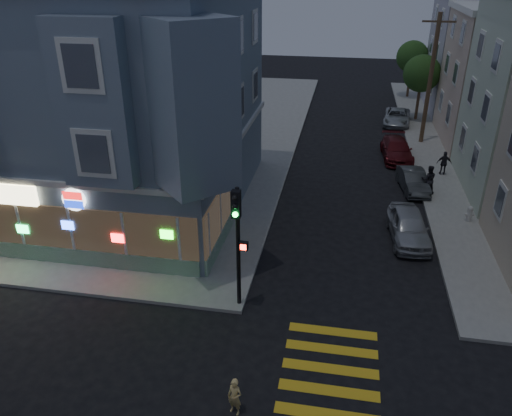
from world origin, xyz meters
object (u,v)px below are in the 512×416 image
(parked_car_b, at_px, (413,181))
(fire_hydrant, at_px, (470,213))
(parked_car_d, at_px, (397,117))
(parked_car_a, at_px, (409,226))
(street_tree_near, at_px, (422,74))
(running_child, at_px, (235,397))
(pedestrian_b, at_px, (444,163))
(pedestrian_a, at_px, (429,180))
(parked_car_c, at_px, (397,150))
(utility_pole, at_px, (430,78))
(street_tree_far, at_px, (412,57))
(traffic_signal, at_px, (238,230))

(parked_car_b, height_order, fire_hydrant, parked_car_b)
(parked_car_d, bearing_deg, fire_hydrant, -76.15)
(parked_car_a, height_order, parked_car_b, parked_car_a)
(street_tree_near, bearing_deg, running_child, -104.53)
(pedestrian_b, bearing_deg, fire_hydrant, 94.02)
(pedestrian_a, relative_size, parked_car_d, 0.38)
(street_tree_near, bearing_deg, parked_car_c, -103.08)
(utility_pole, height_order, parked_car_b, utility_pole)
(running_child, distance_m, parked_car_a, 13.11)
(parked_car_c, xyz_separation_m, parked_car_d, (0.58, 8.25, -0.05))
(street_tree_far, xyz_separation_m, traffic_signal, (-9.38, -35.60, -0.43))
(traffic_signal, bearing_deg, street_tree_near, 74.18)
(pedestrian_a, height_order, pedestrian_b, pedestrian_a)
(pedestrian_a, distance_m, parked_car_a, 5.68)
(street_tree_far, height_order, parked_car_d, street_tree_far)
(parked_car_b, xyz_separation_m, parked_car_d, (-0.02, 13.45, 0.01))
(parked_car_d, relative_size, fire_hydrant, 5.28)
(pedestrian_a, height_order, parked_car_a, pedestrian_a)
(pedestrian_a, xyz_separation_m, parked_car_c, (-1.34, 5.79, -0.33))
(utility_pole, bearing_deg, fire_hydrant, -85.48)
(running_child, xyz_separation_m, pedestrian_a, (7.54, 17.12, 0.36))
(running_child, bearing_deg, parked_car_c, 94.09)
(running_child, bearing_deg, street_tree_far, 97.48)
(pedestrian_b, bearing_deg, parked_car_d, -78.63)
(parked_car_a, bearing_deg, street_tree_far, 80.56)
(parked_car_a, bearing_deg, running_child, -121.83)
(traffic_signal, bearing_deg, parked_car_d, 76.55)
(parked_car_a, bearing_deg, parked_car_c, 84.37)
(fire_hydrant, bearing_deg, parked_car_c, 108.68)
(running_child, relative_size, parked_car_b, 0.34)
(utility_pole, height_order, pedestrian_b, utility_pole)
(running_child, xyz_separation_m, parked_car_c, (6.20, 22.91, 0.03))
(pedestrian_b, height_order, parked_car_b, pedestrian_b)
(utility_pole, xyz_separation_m, parked_car_c, (-2.04, -3.65, -4.13))
(running_child, bearing_deg, parked_car_a, 82.01)
(fire_hydrant, bearing_deg, pedestrian_b, 93.44)
(street_tree_far, bearing_deg, parked_car_d, -100.05)
(fire_hydrant, bearing_deg, pedestrian_a, 118.00)
(parked_car_a, relative_size, fire_hydrant, 5.07)
(street_tree_near, distance_m, parked_car_b, 15.30)
(street_tree_near, bearing_deg, pedestrian_a, -93.34)
(utility_pole, bearing_deg, pedestrian_a, -94.24)
(pedestrian_b, xyz_separation_m, parked_car_d, (-2.09, 10.94, -0.28))
(pedestrian_a, xyz_separation_m, parked_car_d, (-0.77, 14.04, -0.38))
(street_tree_far, relative_size, pedestrian_a, 3.14)
(street_tree_far, height_order, running_child, street_tree_far)
(running_child, bearing_deg, parked_car_b, 88.25)
(street_tree_far, xyz_separation_m, parked_car_b, (-1.65, -22.85, -3.33))
(pedestrian_b, relative_size, parked_car_d, 0.34)
(pedestrian_b, bearing_deg, street_tree_far, -88.24)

